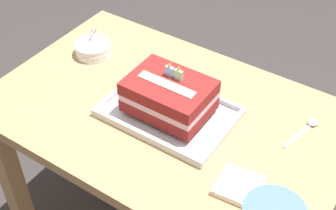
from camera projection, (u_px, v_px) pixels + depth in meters
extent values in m
cube|color=tan|center=(167.00, 115.00, 1.40)|extent=(1.04, 0.67, 0.04)
cube|color=tan|center=(15.00, 187.00, 1.66)|extent=(0.06, 0.06, 0.71)
cube|color=tan|center=(113.00, 101.00, 2.00)|extent=(0.06, 0.06, 0.71)
cube|color=tan|center=(324.00, 200.00, 1.62)|extent=(0.06, 0.06, 0.71)
cube|color=silver|center=(169.00, 114.00, 1.37)|extent=(0.37, 0.25, 0.01)
cube|color=silver|center=(144.00, 136.00, 1.28)|extent=(0.37, 0.01, 0.02)
cube|color=silver|center=(191.00, 88.00, 1.43)|extent=(0.37, 0.01, 0.02)
cube|color=silver|center=(120.00, 89.00, 1.43)|extent=(0.01, 0.23, 0.02)
cube|color=silver|center=(224.00, 135.00, 1.29)|extent=(0.01, 0.23, 0.02)
cube|color=maroon|center=(169.00, 104.00, 1.34)|extent=(0.23, 0.17, 0.04)
cube|color=beige|center=(169.00, 96.00, 1.32)|extent=(0.23, 0.17, 0.02)
cube|color=maroon|center=(169.00, 88.00, 1.30)|extent=(0.23, 0.17, 0.04)
cube|color=beige|center=(167.00, 84.00, 1.28)|extent=(0.17, 0.03, 0.00)
cube|color=#8CB7EA|center=(169.00, 71.00, 1.30)|extent=(0.02, 0.01, 0.03)
ellipsoid|color=yellow|center=(169.00, 65.00, 1.29)|extent=(0.01, 0.01, 0.01)
cube|color=#99DB9E|center=(179.00, 75.00, 1.29)|extent=(0.02, 0.01, 0.03)
ellipsoid|color=yellow|center=(179.00, 69.00, 1.27)|extent=(0.01, 0.01, 0.01)
cylinder|color=white|center=(93.00, 51.00, 1.59)|extent=(0.12, 0.12, 0.02)
cylinder|color=white|center=(93.00, 46.00, 1.58)|extent=(0.12, 0.12, 0.02)
cylinder|color=silver|center=(89.00, 38.00, 1.57)|extent=(0.02, 0.04, 0.06)
cylinder|color=silver|center=(92.00, 37.00, 1.57)|extent=(0.04, 0.04, 0.07)
ellipsoid|color=silver|center=(313.00, 122.00, 1.34)|extent=(0.04, 0.04, 0.01)
cube|color=silver|center=(297.00, 137.00, 1.30)|extent=(0.04, 0.12, 0.00)
cube|color=white|center=(239.00, 186.00, 1.16)|extent=(0.12, 0.11, 0.02)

